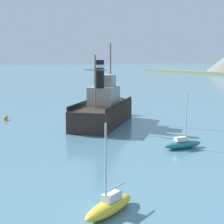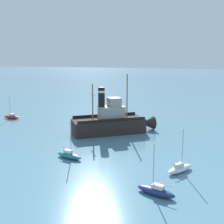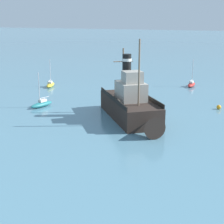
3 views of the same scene
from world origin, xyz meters
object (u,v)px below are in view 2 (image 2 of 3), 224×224
Objects in this scene: sailboat_white at (180,168)px; mooring_buoy at (88,116)px; old_tugboat at (112,122)px; sailboat_navy at (156,191)px; sailboat_red at (12,117)px; sailboat_teal at (69,155)px.

sailboat_white reaches higher than mooring_buoy.
old_tugboat is 22.53m from sailboat_navy.
old_tugboat is at bearing -132.68° from sailboat_white.
sailboat_white and sailboat_red have the same top height.
mooring_buoy is at bearing 116.13° from sailboat_red.
sailboat_white is at bearing 47.32° from old_tugboat.
sailboat_navy is at bearing 33.57° from old_tugboat.
sailboat_navy is at bearing 38.17° from mooring_buoy.
sailboat_red is 28.39m from sailboat_teal.
sailboat_white is 1.00× the size of sailboat_teal.
sailboat_navy reaches higher than mooring_buoy.
sailboat_red reaches higher than mooring_buoy.
sailboat_red is (-20.84, -36.21, 0.00)m from sailboat_navy.
sailboat_red is 15.94m from mooring_buoy.
old_tugboat is 2.67× the size of sailboat_red.
sailboat_white is at bearing 68.64° from sailboat_red.
mooring_buoy is at bearing -133.96° from old_tugboat.
sailboat_teal is at bearing 56.51° from sailboat_red.
old_tugboat is 18.47m from sailboat_white.
sailboat_teal is at bearing -112.45° from sailboat_navy.
sailboat_red is at bearing -111.36° from sailboat_white.
sailboat_red is at bearing -123.49° from sailboat_teal.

